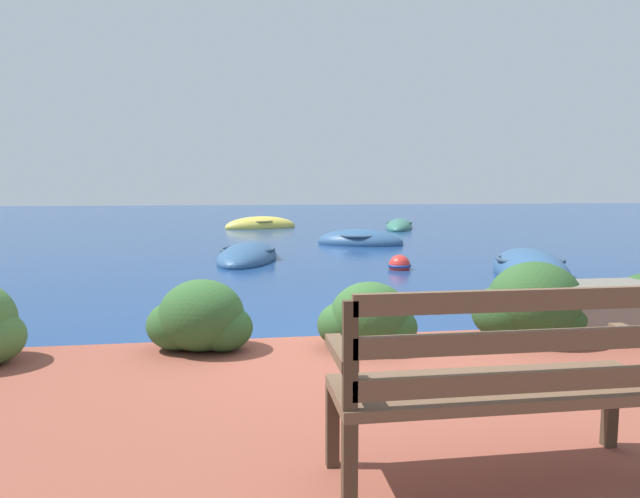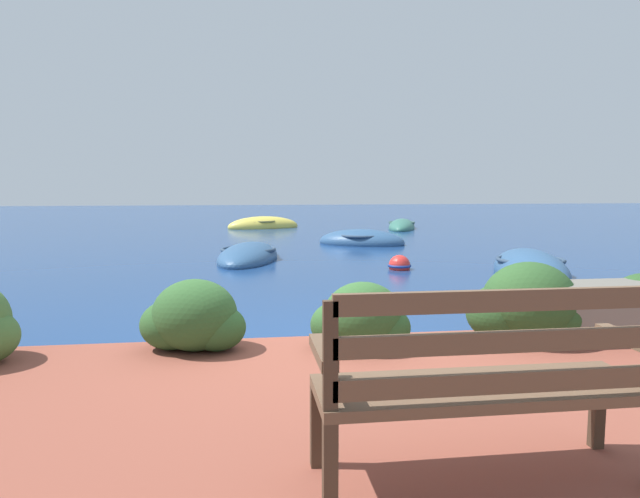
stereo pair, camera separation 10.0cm
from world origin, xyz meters
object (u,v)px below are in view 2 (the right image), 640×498
(rowboat_outer, at_px, (402,227))
(rowboat_distant, at_px, (263,226))
(rowboat_mid, at_px, (248,257))
(mooring_buoy, at_px, (399,266))
(rowboat_far, at_px, (361,242))
(rowboat_nearest, at_px, (530,272))
(park_bench, at_px, (486,380))

(rowboat_outer, distance_m, rowboat_distant, 5.03)
(rowboat_mid, xyz_separation_m, mooring_buoy, (2.79, -1.78, 0.02))
(rowboat_far, xyz_separation_m, rowboat_distant, (-2.38, 6.05, 0.00))
(rowboat_far, relative_size, rowboat_distant, 0.93)
(rowboat_distant, distance_m, mooring_buoy, 10.80)
(rowboat_outer, height_order, mooring_buoy, rowboat_outer)
(rowboat_nearest, bearing_deg, mooring_buoy, 79.88)
(rowboat_distant, xyz_separation_m, mooring_buoy, (2.15, -10.58, 0.01))
(park_bench, bearing_deg, mooring_buoy, 83.09)
(park_bench, xyz_separation_m, mooring_buoy, (1.83, 7.91, -0.63))
(rowboat_nearest, height_order, rowboat_far, rowboat_nearest)
(rowboat_nearest, bearing_deg, rowboat_outer, 12.43)
(rowboat_nearest, xyz_separation_m, rowboat_mid, (-4.84, 2.80, -0.01))
(rowboat_outer, bearing_deg, rowboat_distant, -81.51)
(rowboat_mid, bearing_deg, rowboat_nearest, -108.59)
(park_bench, relative_size, rowboat_far, 0.58)
(park_bench, height_order, rowboat_distant, park_bench)
(park_bench, height_order, rowboat_outer, park_bench)
(park_bench, height_order, rowboat_mid, park_bench)
(rowboat_mid, height_order, rowboat_far, rowboat_far)
(rowboat_nearest, bearing_deg, rowboat_far, 34.58)
(rowboat_outer, bearing_deg, rowboat_nearest, 14.49)
(rowboat_far, xyz_separation_m, rowboat_outer, (2.57, 5.17, -0.01))
(park_bench, xyz_separation_m, rowboat_nearest, (3.88, 6.88, -0.64))
(mooring_buoy, bearing_deg, rowboat_distant, 101.47)
(rowboat_nearest, distance_m, rowboat_outer, 10.76)
(rowboat_nearest, height_order, rowboat_mid, rowboat_nearest)
(rowboat_outer, xyz_separation_m, mooring_buoy, (-2.81, -9.71, 0.02))
(rowboat_nearest, bearing_deg, rowboat_mid, 76.35)
(park_bench, distance_m, rowboat_far, 12.63)
(park_bench, xyz_separation_m, rowboat_far, (2.06, 12.44, -0.64))
(rowboat_distant, bearing_deg, rowboat_nearest, 94.30)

